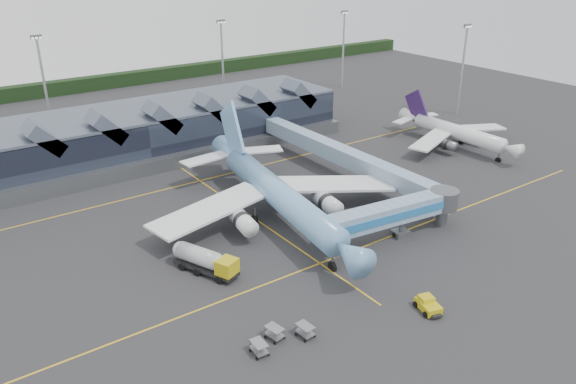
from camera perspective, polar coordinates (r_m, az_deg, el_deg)
ground at (r=83.49m, az=-0.15°, el=-4.94°), size 260.00×260.00×0.00m
taxi_stripes at (r=90.92m, az=-3.78°, el=-2.44°), size 120.00×60.00×0.01m
tree_line_far at (r=179.09m, az=-21.18°, el=9.99°), size 260.00×4.00×4.00m
terminal at (r=118.77m, az=-15.55°, el=5.69°), size 90.00×22.25×12.52m
light_masts at (r=140.65m, az=-8.08°, el=12.29°), size 132.40×42.56×22.45m
main_airliner at (r=88.37m, az=-1.34°, el=0.05°), size 41.51×48.17×15.49m
regional_jet at (r=126.27m, az=16.54°, el=5.92°), size 28.53×30.95×10.67m
jet_bridge at (r=83.93m, az=10.99°, el=-2.08°), size 25.68×6.54×5.93m
fuel_truck at (r=75.86m, az=-8.53°, el=-6.78°), size 5.98×9.91×3.40m
pushback_tug at (r=70.48m, az=14.04°, el=-11.06°), size 3.05×4.04×1.64m
baggage_carts at (r=63.59m, az=-0.83°, el=-14.46°), size 7.28×3.93×1.47m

